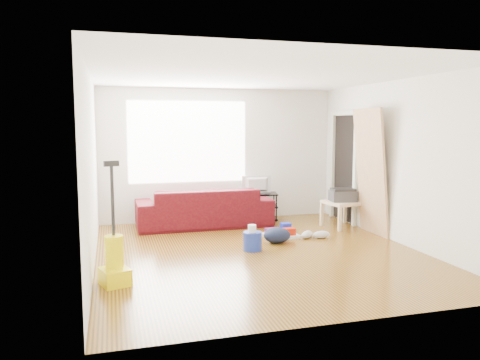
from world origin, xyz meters
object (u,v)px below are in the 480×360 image
object	(u,v)px
side_table	(343,205)
backpack	(277,243)
tv_stand	(257,206)
bucket	(252,250)
cleaning_tray	(281,233)
sofa	(204,226)
vacuum	(114,262)

from	to	relation	value
side_table	backpack	distance (m)	1.73
tv_stand	bucket	world-z (taller)	tv_stand
side_table	backpack	world-z (taller)	side_table
tv_stand	cleaning_tray	size ratio (longest dim) A/B	1.47
tv_stand	bucket	xyz separation A→B (m)	(-0.73, -2.09, -0.27)
sofa	backpack	world-z (taller)	sofa
bucket	backpack	world-z (taller)	bucket
side_table	cleaning_tray	size ratio (longest dim) A/B	1.18
cleaning_tray	side_table	bearing A→B (deg)	16.28
vacuum	sofa	bearing A→B (deg)	41.90
backpack	vacuum	xyz separation A→B (m)	(-2.44, -1.28, 0.26)
bucket	cleaning_tray	size ratio (longest dim) A/B	0.48
tv_stand	vacuum	bearing A→B (deg)	-119.13
tv_stand	side_table	size ratio (longest dim) A/B	1.24
side_table	bucket	xyz separation A→B (m)	(-2.01, -1.07, -0.39)
bucket	backpack	distance (m)	0.59
side_table	vacuum	size ratio (longest dim) A/B	0.47
backpack	side_table	bearing A→B (deg)	21.77
sofa	cleaning_tray	xyz separation A→B (m)	(1.06, -1.13, 0.06)
backpack	sofa	bearing A→B (deg)	114.80
side_table	vacuum	xyz separation A→B (m)	(-3.95, -2.04, -0.13)
side_table	vacuum	distance (m)	4.45
side_table	cleaning_tray	xyz separation A→B (m)	(-1.30, -0.38, -0.33)
tv_stand	bucket	size ratio (longest dim) A/B	3.05
tv_stand	vacuum	xyz separation A→B (m)	(-2.68, -3.05, -0.01)
bucket	backpack	bearing A→B (deg)	32.34
bucket	cleaning_tray	distance (m)	0.99
side_table	sofa	bearing A→B (deg)	162.43
side_table	backpack	bearing A→B (deg)	-153.45
sofa	side_table	distance (m)	2.51
cleaning_tray	sofa	bearing A→B (deg)	133.22
bucket	sofa	bearing A→B (deg)	101.14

